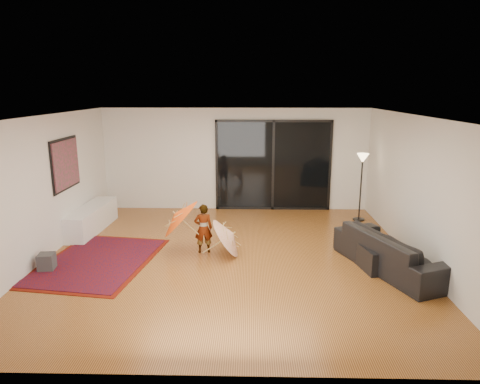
{
  "coord_description": "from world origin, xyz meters",
  "views": [
    {
      "loc": [
        0.39,
        -7.72,
        3.17
      ],
      "look_at": [
        0.18,
        0.86,
        1.1
      ],
      "focal_mm": 32.0,
      "sensor_mm": 36.0,
      "label": 1
    }
  ],
  "objects_px": {
    "media_console": "(91,219)",
    "ottoman": "(381,257)",
    "sofa": "(392,251)",
    "child": "(203,228)"
  },
  "relations": [
    {
      "from": "ottoman",
      "to": "sofa",
      "type": "bearing_deg",
      "value": -10.18
    },
    {
      "from": "sofa",
      "to": "ottoman",
      "type": "xyz_separation_m",
      "value": [
        -0.18,
        0.03,
        -0.14
      ]
    },
    {
      "from": "ottoman",
      "to": "media_console",
      "type": "bearing_deg",
      "value": 161.61
    },
    {
      "from": "sofa",
      "to": "child",
      "type": "distance_m",
      "value": 3.56
    },
    {
      "from": "sofa",
      "to": "media_console",
      "type": "bearing_deg",
      "value": 49.87
    },
    {
      "from": "media_console",
      "to": "sofa",
      "type": "bearing_deg",
      "value": -15.27
    },
    {
      "from": "child",
      "to": "media_console",
      "type": "bearing_deg",
      "value": -36.83
    },
    {
      "from": "media_console",
      "to": "ottoman",
      "type": "height_order",
      "value": "media_console"
    },
    {
      "from": "ottoman",
      "to": "child",
      "type": "relative_size",
      "value": 0.74
    },
    {
      "from": "sofa",
      "to": "child",
      "type": "relative_size",
      "value": 2.41
    }
  ]
}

